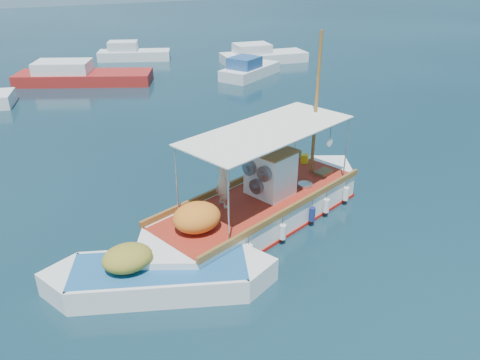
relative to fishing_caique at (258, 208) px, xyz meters
name	(u,v)px	position (x,y,z in m)	size (l,w,h in m)	color
ground	(270,217)	(0.56, 0.12, -0.57)	(160.00, 160.00, 0.00)	black
fishing_caique	(258,208)	(0.00, 0.00, 0.00)	(9.91, 5.28, 6.42)	white
dinghy	(158,278)	(-4.19, -1.89, -0.23)	(6.28, 3.42, 1.63)	white
bg_boat_n	(80,76)	(-2.37, 22.80, -0.08)	(9.82, 6.41, 1.80)	maroon
bg_boat_ne	(249,70)	(9.42, 19.13, -0.08)	(5.74, 4.65, 1.80)	silver
bg_boat_e	(261,56)	(12.80, 23.40, -0.08)	(7.58, 3.49, 1.80)	silver
bg_boat_far_n	(132,54)	(3.07, 29.27, -0.08)	(6.45, 4.02, 1.80)	silver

